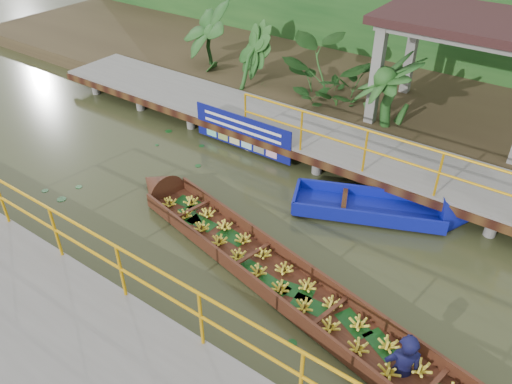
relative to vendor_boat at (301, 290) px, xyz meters
The scene contains 10 objects.
ground 2.97m from the vendor_boat, 160.47° to the left, with size 80.00×80.00×0.00m, color #34371B.
land_strip 8.94m from the vendor_boat, 108.22° to the left, with size 30.00×8.00×0.45m, color #362A1B.
far_dock 5.23m from the vendor_boat, 122.14° to the left, with size 16.00×2.06×1.66m.
near_dock 3.68m from the vendor_boat, 119.25° to the right, with size 18.00×2.40×1.73m.
pavilion 7.75m from the vendor_boat, 88.39° to the left, with size 4.40×3.00×3.00m.
foliage_backdrop 11.48m from the vendor_boat, 104.27° to the left, with size 30.00×0.80×4.00m, color #154217.
vendor_boat is the anchor object (origin of this frame).
moored_blue_boat 3.33m from the vendor_boat, 77.77° to the left, with size 3.71×2.28×0.87m.
blue_banner 5.20m from the vendor_boat, 137.99° to the left, with size 2.90×0.04×0.91m.
tropical_plants 6.59m from the vendor_boat, 103.36° to the left, with size 14.63×1.63×2.04m.
Camera 1 is at (5.68, -6.35, 6.47)m, focal length 35.00 mm.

